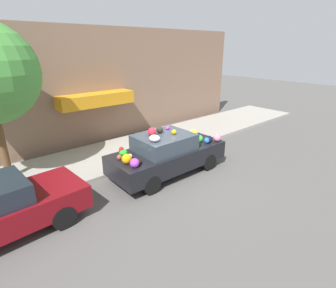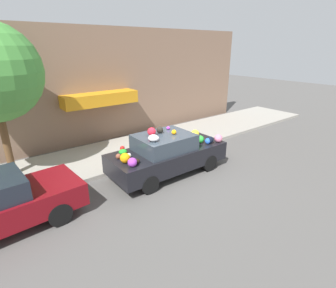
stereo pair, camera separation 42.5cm
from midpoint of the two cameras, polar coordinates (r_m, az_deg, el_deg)
ground_plane at (r=9.86m, az=1.21°, el=-6.22°), size 60.00×60.00×0.00m
sidewalk_curb at (r=11.85m, az=-7.07°, el=-1.22°), size 24.00×3.20×0.15m
building_facade at (r=13.09m, az=-12.85°, el=12.10°), size 18.00×1.20×5.31m
fire_hydrant at (r=10.27m, az=-8.66°, el=-2.29°), size 0.20×0.20×0.70m
art_car at (r=9.50m, az=1.13°, el=-2.03°), size 4.37×1.83×1.82m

